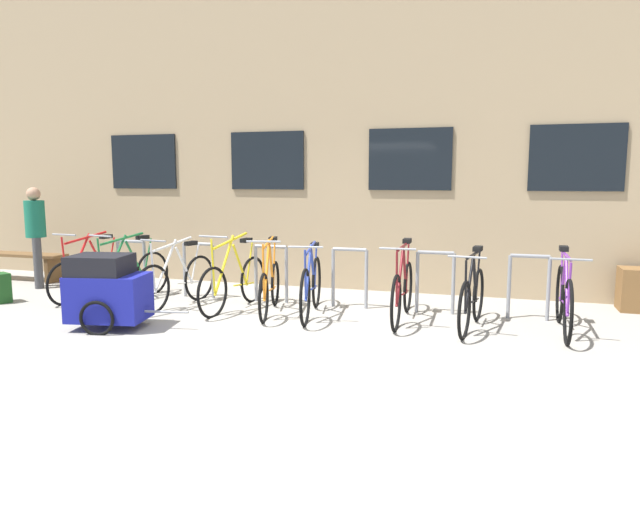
{
  "coord_description": "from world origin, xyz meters",
  "views": [
    {
      "loc": [
        2.48,
        -5.88,
        1.84
      ],
      "look_at": [
        0.21,
        1.6,
        0.77
      ],
      "focal_mm": 32.05,
      "sensor_mm": 36.0,
      "label": 1
    }
  ],
  "objects_px": {
    "bicycle_white": "(177,280)",
    "person_by_bench": "(36,230)",
    "bicycle_maroon": "(402,290)",
    "bicycle_green": "(127,275)",
    "bicycle_purple": "(564,299)",
    "bicycle_red": "(91,274)",
    "wooden_bench": "(21,260)",
    "bike_trailer": "(107,290)",
    "bicycle_yellow": "(234,282)",
    "bicycle_orange": "(270,286)",
    "bicycle_blue": "(311,286)",
    "bicycle_black": "(472,298)",
    "backpack": "(1,288)"
  },
  "relations": [
    {
      "from": "bicycle_green",
      "to": "backpack",
      "type": "height_order",
      "value": "bicycle_green"
    },
    {
      "from": "bicycle_white",
      "to": "person_by_bench",
      "type": "height_order",
      "value": "person_by_bench"
    },
    {
      "from": "bicycle_maroon",
      "to": "wooden_bench",
      "type": "relative_size",
      "value": 1.01
    },
    {
      "from": "bicycle_maroon",
      "to": "bike_trailer",
      "type": "relative_size",
      "value": 1.21
    },
    {
      "from": "bicycle_yellow",
      "to": "bike_trailer",
      "type": "xyz_separation_m",
      "value": [
        -1.03,
        -1.41,
        0.08
      ]
    },
    {
      "from": "bicycle_yellow",
      "to": "bicycle_blue",
      "type": "bearing_deg",
      "value": -2.26
    },
    {
      "from": "bicycle_yellow",
      "to": "bicycle_orange",
      "type": "height_order",
      "value": "bicycle_yellow"
    },
    {
      "from": "bicycle_red",
      "to": "wooden_bench",
      "type": "relative_size",
      "value": 0.95
    },
    {
      "from": "bike_trailer",
      "to": "bicycle_maroon",
      "type": "bearing_deg",
      "value": 23.15
    },
    {
      "from": "bicycle_white",
      "to": "bicycle_red",
      "type": "xyz_separation_m",
      "value": [
        -1.58,
        0.13,
        -0.01
      ]
    },
    {
      "from": "bike_trailer",
      "to": "backpack",
      "type": "bearing_deg",
      "value": 162.56
    },
    {
      "from": "bicycle_green",
      "to": "bicycle_red",
      "type": "xyz_separation_m",
      "value": [
        -0.65,
        0.01,
        -0.02
      ]
    },
    {
      "from": "bicycle_purple",
      "to": "person_by_bench",
      "type": "relative_size",
      "value": 1.09
    },
    {
      "from": "bicycle_white",
      "to": "bicycle_orange",
      "type": "relative_size",
      "value": 1.02
    },
    {
      "from": "bicycle_purple",
      "to": "bicycle_yellow",
      "type": "height_order",
      "value": "bicycle_yellow"
    },
    {
      "from": "bicycle_green",
      "to": "bicycle_orange",
      "type": "relative_size",
      "value": 1.04
    },
    {
      "from": "bicycle_white",
      "to": "wooden_bench",
      "type": "height_order",
      "value": "bicycle_white"
    },
    {
      "from": "person_by_bench",
      "to": "wooden_bench",
      "type": "bearing_deg",
      "value": 150.59
    },
    {
      "from": "bicycle_white",
      "to": "person_by_bench",
      "type": "xyz_separation_m",
      "value": [
        -3.0,
        0.57,
        0.59
      ]
    },
    {
      "from": "bicycle_green",
      "to": "person_by_bench",
      "type": "distance_m",
      "value": 2.2
    },
    {
      "from": "bicycle_white",
      "to": "bicycle_green",
      "type": "xyz_separation_m",
      "value": [
        -0.93,
        0.13,
        0.01
      ]
    },
    {
      "from": "bike_trailer",
      "to": "person_by_bench",
      "type": "relative_size",
      "value": 0.88
    },
    {
      "from": "backpack",
      "to": "bicycle_purple",
      "type": "bearing_deg",
      "value": 28.99
    },
    {
      "from": "person_by_bench",
      "to": "bicycle_black",
      "type": "bearing_deg",
      "value": -4.97
    },
    {
      "from": "bicycle_purple",
      "to": "bicycle_green",
      "type": "distance_m",
      "value": 6.1
    },
    {
      "from": "bicycle_maroon",
      "to": "bike_trailer",
      "type": "bearing_deg",
      "value": -156.85
    },
    {
      "from": "bicycle_yellow",
      "to": "bicycle_red",
      "type": "bearing_deg",
      "value": 178.73
    },
    {
      "from": "bike_trailer",
      "to": "wooden_bench",
      "type": "height_order",
      "value": "bike_trailer"
    },
    {
      "from": "bike_trailer",
      "to": "backpack",
      "type": "relative_size",
      "value": 3.37
    },
    {
      "from": "bicycle_black",
      "to": "bicycle_red",
      "type": "bearing_deg",
      "value": 178.18
    },
    {
      "from": "bicycle_maroon",
      "to": "bicycle_red",
      "type": "relative_size",
      "value": 1.06
    },
    {
      "from": "bicycle_maroon",
      "to": "wooden_bench",
      "type": "height_order",
      "value": "bicycle_maroon"
    },
    {
      "from": "bicycle_blue",
      "to": "wooden_bench",
      "type": "height_order",
      "value": "bicycle_blue"
    },
    {
      "from": "bicycle_white",
      "to": "bicycle_orange",
      "type": "distance_m",
      "value": 1.43
    },
    {
      "from": "bicycle_orange",
      "to": "person_by_bench",
      "type": "relative_size",
      "value": 0.99
    },
    {
      "from": "bicycle_blue",
      "to": "bicycle_orange",
      "type": "height_order",
      "value": "bicycle_orange"
    },
    {
      "from": "bicycle_green",
      "to": "bicycle_purple",
      "type": "bearing_deg",
      "value": -0.12
    },
    {
      "from": "bicycle_purple",
      "to": "bicycle_yellow",
      "type": "distance_m",
      "value": 4.32
    },
    {
      "from": "bicycle_maroon",
      "to": "bicycle_purple",
      "type": "bearing_deg",
      "value": -0.23
    },
    {
      "from": "bicycle_purple",
      "to": "person_by_bench",
      "type": "xyz_separation_m",
      "value": [
        -8.17,
        0.46,
        0.57
      ]
    },
    {
      "from": "bicycle_green",
      "to": "backpack",
      "type": "bearing_deg",
      "value": -157.85
    },
    {
      "from": "bicycle_green",
      "to": "bike_trailer",
      "type": "distance_m",
      "value": 1.65
    },
    {
      "from": "bicycle_white",
      "to": "bicycle_yellow",
      "type": "bearing_deg",
      "value": 5.31
    },
    {
      "from": "bicycle_white",
      "to": "person_by_bench",
      "type": "relative_size",
      "value": 1.01
    },
    {
      "from": "bicycle_blue",
      "to": "bicycle_purple",
      "type": "bearing_deg",
      "value": 1.48
    },
    {
      "from": "bike_trailer",
      "to": "wooden_bench",
      "type": "relative_size",
      "value": 0.83
    },
    {
      "from": "bicycle_maroon",
      "to": "bicycle_green",
      "type": "bearing_deg",
      "value": 179.93
    },
    {
      "from": "bicycle_orange",
      "to": "backpack",
      "type": "xyz_separation_m",
      "value": [
        -4.05,
        -0.57,
        -0.16
      ]
    },
    {
      "from": "bicycle_white",
      "to": "bike_trailer",
      "type": "distance_m",
      "value": 1.35
    },
    {
      "from": "bicycle_maroon",
      "to": "bike_trailer",
      "type": "xyz_separation_m",
      "value": [
        -3.41,
        -1.46,
        0.08
      ]
    }
  ]
}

